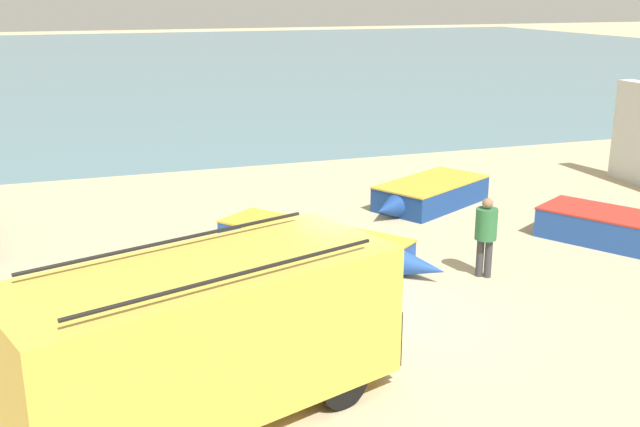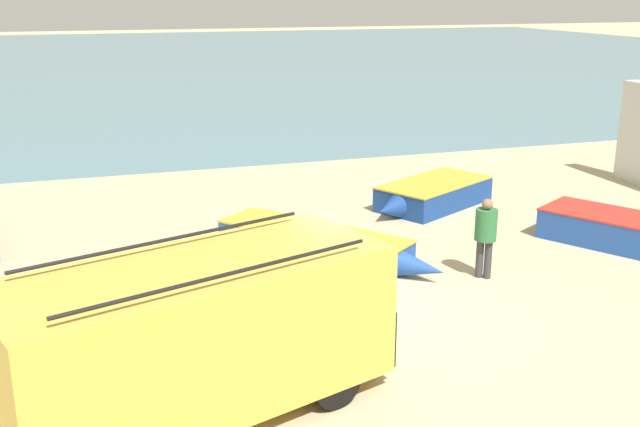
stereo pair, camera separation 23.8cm
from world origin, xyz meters
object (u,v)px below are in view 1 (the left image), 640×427
fishing_rowboat_1 (429,194)px  parked_van (207,334)px  fishing_rowboat_0 (320,244)px  fisherman_0 (486,230)px

fishing_rowboat_1 → parked_van: bearing=19.3°
parked_van → fishing_rowboat_1: (7.27, 8.10, -0.85)m
parked_van → fishing_rowboat_1: bearing=29.4°
fishing_rowboat_0 → parked_van: bearing=-70.1°
fishing_rowboat_1 → fisherman_0: fisherman_0 is taller
parked_van → fishing_rowboat_1: size_ratio=1.41×
parked_van → fishing_rowboat_1: 10.92m
parked_van → fisherman_0: 6.85m
parked_van → fishing_rowboat_0: parked_van is taller
parked_van → fisherman_0: size_ratio=3.41×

